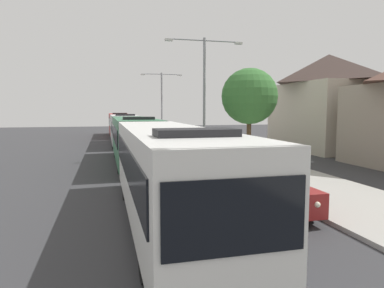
{
  "coord_description": "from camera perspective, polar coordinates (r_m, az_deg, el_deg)",
  "views": [
    {
      "loc": [
        -3.18,
        3.1,
        3.62
      ],
      "look_at": [
        0.69,
        18.36,
        2.04
      ],
      "focal_mm": 32.23,
      "sensor_mm": 36.0,
      "label": 1
    }
  ],
  "objects": [
    {
      "name": "bus_lead",
      "position": [
        10.93,
        -4.11,
        -4.45
      ],
      "size": [
        2.58,
        11.8,
        3.21
      ],
      "color": "silver",
      "rests_on": "ground_plane"
    },
    {
      "name": "bus_second_in_line",
      "position": [
        23.5,
        -9.6,
        0.93
      ],
      "size": [
        2.58,
        12.02,
        3.21
      ],
      "color": "#33724C",
      "rests_on": "ground_plane"
    },
    {
      "name": "bus_middle",
      "position": [
        36.07,
        -11.25,
        2.54
      ],
      "size": [
        2.58,
        10.89,
        3.21
      ],
      "color": "silver",
      "rests_on": "ground_plane"
    },
    {
      "name": "bus_fourth_in_line",
      "position": [
        47.99,
        -12.01,
        3.29
      ],
      "size": [
        2.58,
        12.03,
        3.21
      ],
      "color": "maroon",
      "rests_on": "ground_plane"
    },
    {
      "name": "white_suv",
      "position": [
        12.76,
        12.11,
        -6.1
      ],
      "size": [
        1.86,
        4.72,
        1.9
      ],
      "color": "maroon",
      "rests_on": "ground_plane"
    },
    {
      "name": "streetlamp_mid",
      "position": [
        26.05,
        2.05,
        9.77
      ],
      "size": [
        5.91,
        0.28,
        8.73
      ],
      "color": "gray",
      "rests_on": "sidewalk"
    },
    {
      "name": "streetlamp_far",
      "position": [
        45.27,
        -5.03,
        7.63
      ],
      "size": [
        5.33,
        0.28,
        8.22
      ],
      "color": "gray",
      "rests_on": "sidewalk"
    },
    {
      "name": "roadside_tree",
      "position": [
        24.88,
        9.48,
        7.77
      ],
      "size": [
        3.96,
        3.96,
        6.38
      ],
      "color": "#4C3823",
      "rests_on": "sidewalk"
    },
    {
      "name": "house_distant_gabled",
      "position": [
        33.36,
        21.47,
        6.55
      ],
      "size": [
        7.17,
        9.95,
        8.49
      ],
      "color": "#BCB29E",
      "rests_on": "ground_plane"
    }
  ]
}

